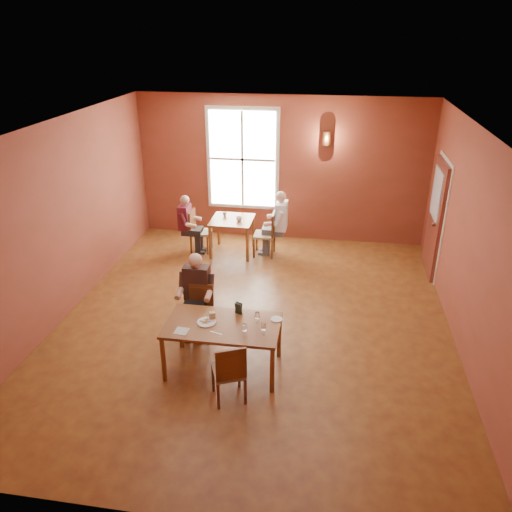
# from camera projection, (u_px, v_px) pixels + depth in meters

# --- Properties ---
(ground) EXTENTS (6.00, 7.00, 0.01)m
(ground) POSITION_uv_depth(u_px,v_px,m) (254.00, 322.00, 7.82)
(ground) COLOR brown
(ground) RESTS_ON ground
(wall_back) EXTENTS (6.00, 0.04, 3.00)m
(wall_back) POSITION_uv_depth(u_px,v_px,m) (281.00, 170.00, 10.32)
(wall_back) COLOR brown
(wall_back) RESTS_ON ground
(wall_front) EXTENTS (6.00, 0.04, 3.00)m
(wall_front) POSITION_uv_depth(u_px,v_px,m) (185.00, 396.00, 4.06)
(wall_front) COLOR brown
(wall_front) RESTS_ON ground
(wall_left) EXTENTS (0.04, 7.00, 3.00)m
(wall_left) POSITION_uv_depth(u_px,v_px,m) (60.00, 222.00, 7.61)
(wall_left) COLOR brown
(wall_left) RESTS_ON ground
(wall_right) EXTENTS (0.04, 7.00, 3.00)m
(wall_right) POSITION_uv_depth(u_px,v_px,m) (472.00, 247.00, 6.76)
(wall_right) COLOR brown
(wall_right) RESTS_ON ground
(ceiling) EXTENTS (6.00, 7.00, 0.04)m
(ceiling) POSITION_uv_depth(u_px,v_px,m) (254.00, 128.00, 6.55)
(ceiling) COLOR white
(ceiling) RESTS_ON wall_back
(window) EXTENTS (1.36, 0.10, 1.96)m
(window) POSITION_uv_depth(u_px,v_px,m) (243.00, 159.00, 10.30)
(window) COLOR white
(window) RESTS_ON wall_back
(door) EXTENTS (0.12, 1.04, 2.10)m
(door) POSITION_uv_depth(u_px,v_px,m) (435.00, 218.00, 9.02)
(door) COLOR maroon
(door) RESTS_ON ground
(wall_sconce) EXTENTS (0.16, 0.16, 0.28)m
(wall_sconce) POSITION_uv_depth(u_px,v_px,m) (327.00, 138.00, 9.80)
(wall_sconce) COLOR brown
(wall_sconce) RESTS_ON wall_back
(main_table) EXTENTS (1.49, 0.84, 0.70)m
(main_table) POSITION_uv_depth(u_px,v_px,m) (223.00, 346.00, 6.63)
(main_table) COLOR #5C2F14
(main_table) RESTS_ON ground
(chair_diner_main) EXTENTS (0.36, 0.36, 0.82)m
(chair_diner_main) POSITION_uv_depth(u_px,v_px,m) (199.00, 314.00, 7.26)
(chair_diner_main) COLOR #3B2113
(chair_diner_main) RESTS_ON ground
(diner_main) EXTENTS (0.49, 0.49, 1.22)m
(diner_main) POSITION_uv_depth(u_px,v_px,m) (198.00, 303.00, 7.15)
(diner_main) COLOR #3D2B1D
(diner_main) RESTS_ON ground
(chair_empty) EXTENTS (0.49, 0.49, 0.84)m
(chair_empty) POSITION_uv_depth(u_px,v_px,m) (229.00, 370.00, 6.07)
(chair_empty) COLOR brown
(chair_empty) RESTS_ON ground
(plate_food) EXTENTS (0.27, 0.27, 0.03)m
(plate_food) POSITION_uv_depth(u_px,v_px,m) (207.00, 322.00, 6.51)
(plate_food) COLOR silver
(plate_food) RESTS_ON main_table
(sandwich) EXTENTS (0.10, 0.10, 0.09)m
(sandwich) POSITION_uv_depth(u_px,v_px,m) (212.00, 316.00, 6.58)
(sandwich) COLOR tan
(sandwich) RESTS_ON main_table
(goblet_a) EXTENTS (0.07, 0.07, 0.16)m
(goblet_a) POSITION_uv_depth(u_px,v_px,m) (257.00, 317.00, 6.49)
(goblet_a) COLOR silver
(goblet_a) RESTS_ON main_table
(goblet_b) EXTENTS (0.07, 0.07, 0.17)m
(goblet_b) POSITION_uv_depth(u_px,v_px,m) (263.00, 329.00, 6.23)
(goblet_b) COLOR silver
(goblet_b) RESTS_ON main_table
(goblet_c) EXTENTS (0.09, 0.09, 0.17)m
(goblet_c) POSITION_uv_depth(u_px,v_px,m) (245.00, 330.00, 6.22)
(goblet_c) COLOR white
(goblet_c) RESTS_ON main_table
(menu_stand) EXTENTS (0.11, 0.09, 0.17)m
(menu_stand) POSITION_uv_depth(u_px,v_px,m) (239.00, 308.00, 6.69)
(menu_stand) COLOR #1C2E21
(menu_stand) RESTS_ON main_table
(knife) EXTENTS (0.18, 0.06, 0.00)m
(knife) POSITION_uv_depth(u_px,v_px,m) (216.00, 333.00, 6.30)
(knife) COLOR silver
(knife) RESTS_ON main_table
(napkin) EXTENTS (0.18, 0.18, 0.01)m
(napkin) POSITION_uv_depth(u_px,v_px,m) (182.00, 331.00, 6.33)
(napkin) COLOR silver
(napkin) RESTS_ON main_table
(side_plate) EXTENTS (0.17, 0.17, 0.01)m
(side_plate) POSITION_uv_depth(u_px,v_px,m) (277.00, 319.00, 6.58)
(side_plate) COLOR silver
(side_plate) RESTS_ON main_table
(second_table) EXTENTS (0.82, 0.82, 0.72)m
(second_table) POSITION_uv_depth(u_px,v_px,m) (232.00, 236.00, 10.04)
(second_table) COLOR brown
(second_table) RESTS_ON ground
(chair_diner_white) EXTENTS (0.40, 0.40, 0.91)m
(chair_diner_white) POSITION_uv_depth(u_px,v_px,m) (264.00, 234.00, 9.91)
(chair_diner_white) COLOR #593512
(chair_diner_white) RESTS_ON ground
(diner_white) EXTENTS (0.51, 0.51, 1.27)m
(diner_white) POSITION_uv_depth(u_px,v_px,m) (266.00, 225.00, 9.83)
(diner_white) COLOR silver
(diner_white) RESTS_ON ground
(chair_diner_maroon) EXTENTS (0.38, 0.38, 0.86)m
(chair_diner_maroon) POSITION_uv_depth(u_px,v_px,m) (201.00, 231.00, 10.11)
(chair_diner_maroon) COLOR #592C19
(chair_diner_maroon) RESTS_ON ground
(diner_maroon) EXTENTS (0.46, 0.46, 1.16)m
(diner_maroon) POSITION_uv_depth(u_px,v_px,m) (199.00, 224.00, 10.05)
(diner_maroon) COLOR #581314
(diner_maroon) RESTS_ON ground
(cup_a) EXTENTS (0.14, 0.14, 0.09)m
(cup_a) POSITION_uv_depth(u_px,v_px,m) (239.00, 219.00, 9.78)
(cup_a) COLOR silver
(cup_a) RESTS_ON second_table
(cup_b) EXTENTS (0.12, 0.12, 0.08)m
(cup_b) POSITION_uv_depth(u_px,v_px,m) (225.00, 214.00, 10.02)
(cup_b) COLOR silver
(cup_b) RESTS_ON second_table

